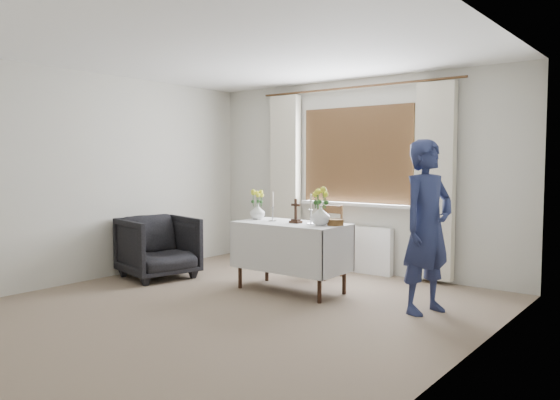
% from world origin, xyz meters
% --- Properties ---
extents(ground, '(5.00, 5.00, 0.00)m').
position_xyz_m(ground, '(0.00, 0.00, 0.00)').
color(ground, gray).
rests_on(ground, ground).
extents(altar_table, '(1.24, 0.64, 0.76)m').
position_xyz_m(altar_table, '(0.01, 1.05, 0.38)').
color(altar_table, white).
rests_on(altar_table, ground).
extents(wooden_chair, '(0.44, 0.44, 0.89)m').
position_xyz_m(wooden_chair, '(-0.15, 1.90, 0.45)').
color(wooden_chair, brown).
rests_on(wooden_chair, ground).
extents(armchair, '(1.00, 0.98, 0.76)m').
position_xyz_m(armchair, '(-1.70, 0.60, 0.38)').
color(armchair, black).
rests_on(armchair, ground).
extents(person, '(0.56, 0.69, 1.64)m').
position_xyz_m(person, '(1.53, 1.16, 0.82)').
color(person, navy).
rests_on(person, ground).
extents(radiator, '(1.10, 0.10, 0.60)m').
position_xyz_m(radiator, '(0.00, 2.42, 0.30)').
color(radiator, white).
rests_on(radiator, ground).
extents(wooden_cross, '(0.13, 0.09, 0.27)m').
position_xyz_m(wooden_cross, '(0.07, 1.05, 0.89)').
color(wooden_cross, black).
rests_on(wooden_cross, altar_table).
extents(candlestick_left, '(0.12, 0.12, 0.33)m').
position_xyz_m(candlestick_left, '(-0.24, 1.04, 0.93)').
color(candlestick_left, silver).
rests_on(candlestick_left, altar_table).
extents(candlestick_right, '(0.12, 0.12, 0.33)m').
position_xyz_m(candlestick_right, '(0.26, 1.06, 0.93)').
color(candlestick_right, silver).
rests_on(candlestick_right, altar_table).
extents(flower_vase_left, '(0.17, 0.17, 0.18)m').
position_xyz_m(flower_vase_left, '(-0.52, 1.10, 0.85)').
color(flower_vase_left, silver).
rests_on(flower_vase_left, altar_table).
extents(flower_vase_right, '(0.24, 0.24, 0.21)m').
position_xyz_m(flower_vase_right, '(0.40, 1.04, 0.87)').
color(flower_vase_right, silver).
rests_on(flower_vase_right, altar_table).
extents(wicker_basket, '(0.18, 0.18, 0.07)m').
position_xyz_m(wicker_basket, '(0.53, 1.13, 0.80)').
color(wicker_basket, brown).
rests_on(wicker_basket, altar_table).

